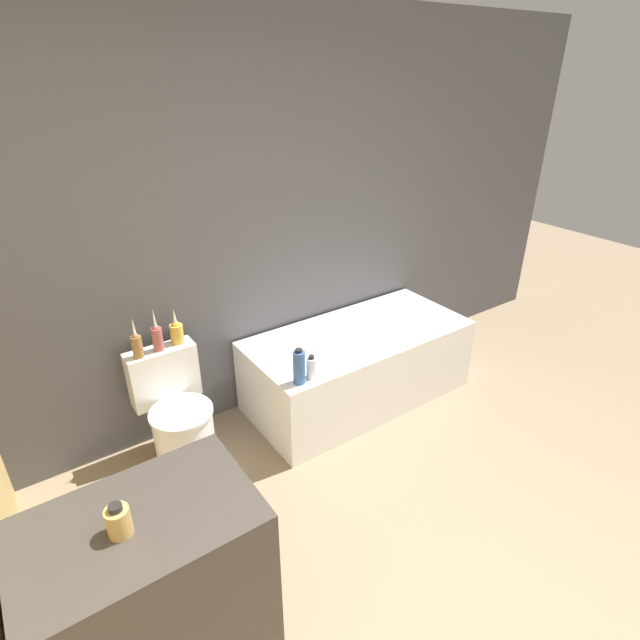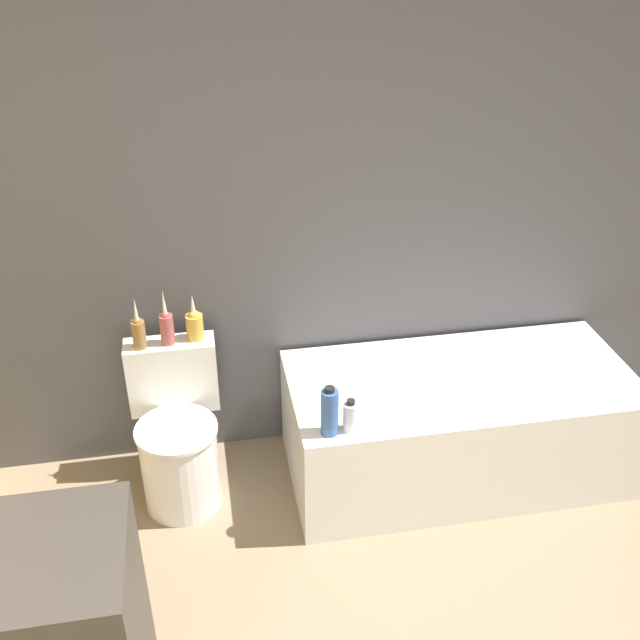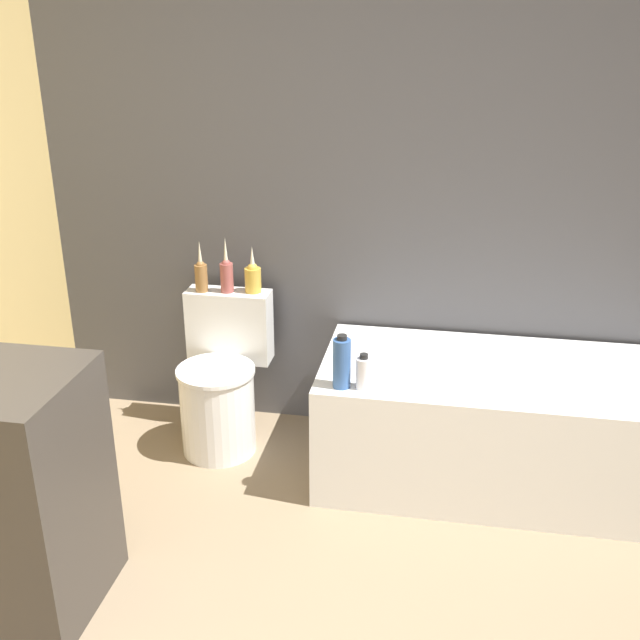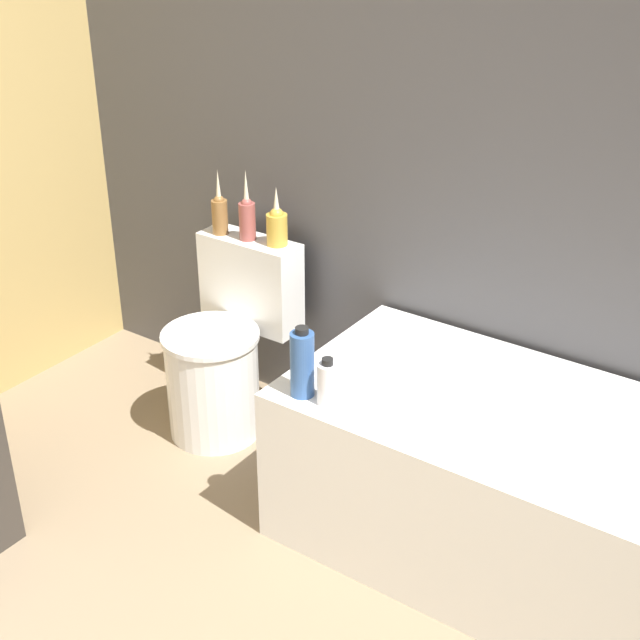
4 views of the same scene
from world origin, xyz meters
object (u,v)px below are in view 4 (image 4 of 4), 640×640
(vase_silver, at_px, (247,217))
(shampoo_bottle_short, at_px, (327,383))
(shampoo_bottle_tall, at_px, (302,363))
(bathtub, at_px, (540,496))
(toilet, at_px, (224,354))
(vase_bronze, at_px, (277,225))
(vase_gold, at_px, (220,213))

(vase_silver, bearing_deg, shampoo_bottle_short, -36.09)
(vase_silver, relative_size, shampoo_bottle_tall, 1.17)
(vase_silver, height_order, shampoo_bottle_tall, vase_silver)
(bathtub, relative_size, vase_silver, 5.94)
(bathtub, bearing_deg, shampoo_bottle_short, -154.43)
(vase_silver, xyz_separation_m, shampoo_bottle_tall, (0.64, -0.53, -0.16))
(bathtub, distance_m, shampoo_bottle_tall, 0.83)
(toilet, bearing_deg, shampoo_bottle_short, -26.17)
(bathtub, distance_m, vase_silver, 1.45)
(bathtub, bearing_deg, vase_bronze, 167.45)
(bathtub, bearing_deg, vase_silver, 169.45)
(vase_gold, xyz_separation_m, vase_bronze, (0.25, 0.03, -0.01))
(toilet, relative_size, vase_silver, 2.70)
(vase_gold, bearing_deg, shampoo_bottle_short, -31.27)
(shampoo_bottle_short, bearing_deg, vase_gold, 148.73)
(toilet, height_order, shampoo_bottle_tall, shampoo_bottle_tall)
(shampoo_bottle_tall, bearing_deg, vase_silver, 140.08)
(toilet, distance_m, vase_silver, 0.54)
(vase_bronze, height_order, shampoo_bottle_tall, vase_bronze)
(vase_bronze, xyz_separation_m, shampoo_bottle_short, (0.60, -0.55, -0.19))
(toilet, xyz_separation_m, vase_gold, (-0.12, 0.16, 0.50))
(vase_gold, relative_size, vase_silver, 0.93)
(shampoo_bottle_tall, bearing_deg, toilet, 150.49)
(vase_silver, height_order, vase_bronze, vase_silver)
(toilet, height_order, shampoo_bottle_short, toilet)
(shampoo_bottle_short, bearing_deg, shampoo_bottle_tall, -177.59)
(toilet, relative_size, vase_gold, 2.89)
(vase_bronze, relative_size, shampoo_bottle_tall, 0.98)
(bathtub, height_order, vase_bronze, vase_bronze)
(shampoo_bottle_tall, bearing_deg, vase_gold, 145.65)
(vase_silver, xyz_separation_m, shampoo_bottle_short, (0.73, -0.53, -0.20))
(toilet, distance_m, shampoo_bottle_short, 0.87)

